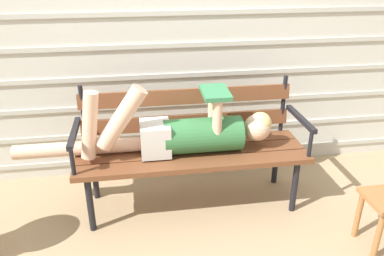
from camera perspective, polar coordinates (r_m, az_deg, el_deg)
name	(u,v)px	position (r m, az deg, el deg)	size (l,w,h in m)	color
ground_plane	(194,212)	(2.85, 0.34, -12.34)	(12.00, 12.00, 0.00)	tan
house_siding	(180,44)	(3.03, -1.72, 12.34)	(4.70, 0.08, 2.14)	beige
park_bench	(190,141)	(2.74, -0.23, -1.98)	(1.61, 0.51, 0.88)	brown
reclining_person	(180,133)	(2.62, -1.83, -0.68)	(1.76, 0.25, 0.53)	#33703D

